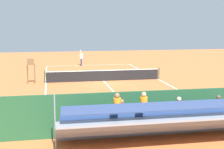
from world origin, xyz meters
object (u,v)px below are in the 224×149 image
courtside_bench (211,113)px  equipment_bag (179,123)px  tennis_player (81,57)px  bleacher_stand (161,121)px  tennis_ball_near (77,66)px  tennis_ball_far (71,70)px  tennis_racket (75,66)px  tennis_net (104,75)px  umpire_chair (31,68)px

courtside_bench → equipment_bag: (1.78, 0.13, -0.38)m
equipment_bag → tennis_player: (2.58, -24.06, 0.84)m
bleacher_stand → tennis_ball_near: size_ratio=137.27×
bleacher_stand → tennis_ball_near: bleacher_stand is taller
tennis_ball_near → tennis_ball_far: size_ratio=1.00×
tennis_racket → bleacher_stand: bearing=93.7°
tennis_net → bleacher_stand: 15.38m
equipment_bag → courtside_bench: bearing=-175.9°
umpire_chair → tennis_player: umpire_chair is taller
equipment_bag → tennis_racket: bearing=-82.1°
tennis_ball_far → tennis_net: bearing=108.7°
courtside_bench → tennis_ball_far: size_ratio=27.27×
courtside_bench → tennis_ball_near: bearing=-78.2°
tennis_net → tennis_racket: size_ratio=17.83×
tennis_net → tennis_ball_far: bearing=-71.3°
tennis_racket → tennis_ball_near: size_ratio=8.75×
equipment_bag → tennis_racket: size_ratio=1.56×
equipment_bag → tennis_racket: (3.31, -23.91, -0.16)m
equipment_bag → tennis_player: tennis_player is taller
bleacher_stand → umpire_chair: bleacher_stand is taller
tennis_net → tennis_ball_far: tennis_net is taller
tennis_ball_near → tennis_net: bearing=98.2°
tennis_racket → tennis_ball_near: 0.48m
tennis_player → tennis_ball_far: 4.00m
tennis_net → tennis_ball_near: tennis_net is taller
bleacher_stand → umpire_chair: 16.43m
bleacher_stand → tennis_player: (0.95, -26.03, 0.08)m
courtside_bench → tennis_racket: size_ratio=3.12×
tennis_net → bleacher_stand: size_ratio=1.14×
courtside_bench → tennis_player: tennis_player is taller
tennis_racket → tennis_net: bearing=99.0°
bleacher_stand → tennis_net: bearing=-90.0°
bleacher_stand → equipment_bag: 2.67m
tennis_net → courtside_bench: size_ratio=5.72×
bleacher_stand → umpire_chair: size_ratio=4.23×
equipment_bag → tennis_ball_far: size_ratio=13.64×
courtside_bench → tennis_racket: courtside_bench is taller
umpire_chair → tennis_ball_far: size_ratio=32.42×
tennis_net → equipment_bag: size_ratio=11.44×
bleacher_stand → tennis_ball_far: 22.59m
equipment_bag → tennis_racket: equipment_bag is taller
umpire_chair → tennis_ball_near: (-4.75, -10.25, -1.28)m
tennis_net → umpire_chair: (6.20, 0.16, 0.81)m
bleacher_stand → equipment_bag: (-1.63, -1.97, -0.76)m
courtside_bench → tennis_player: bearing=-79.7°
tennis_ball_far → bleacher_stand: bearing=96.1°
umpire_chair → tennis_ball_near: 11.37m
umpire_chair → tennis_racket: umpire_chair is taller
umpire_chair → tennis_player: (-5.26, -10.83, -0.30)m
tennis_net → tennis_racket: tennis_net is taller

